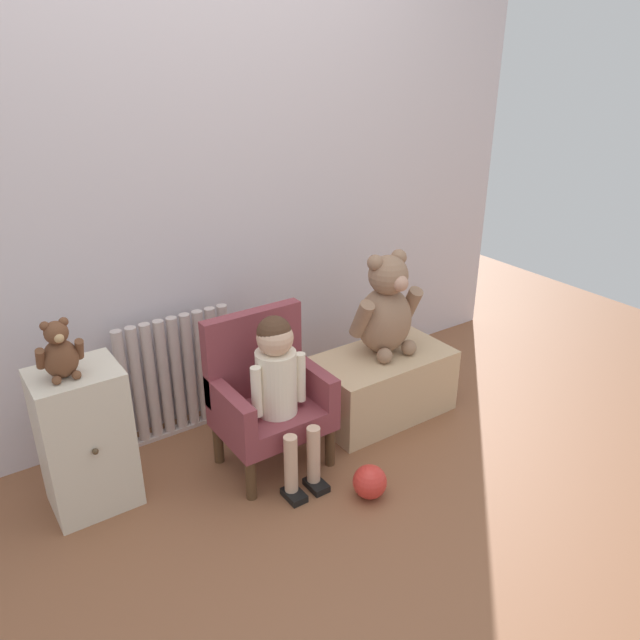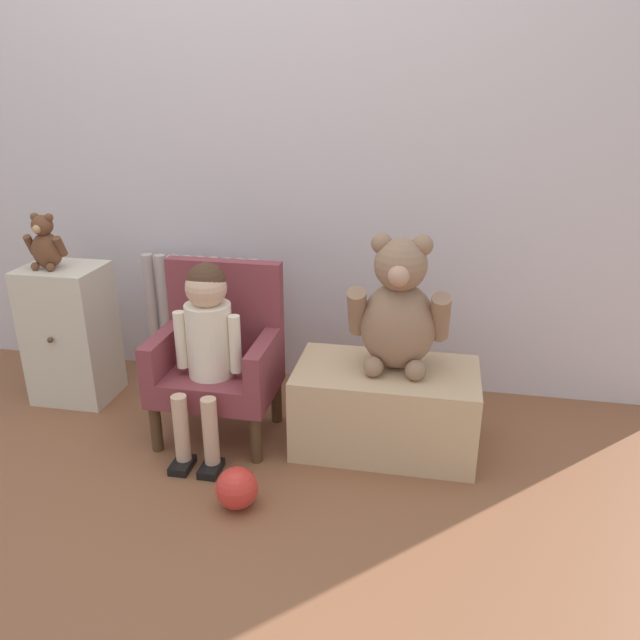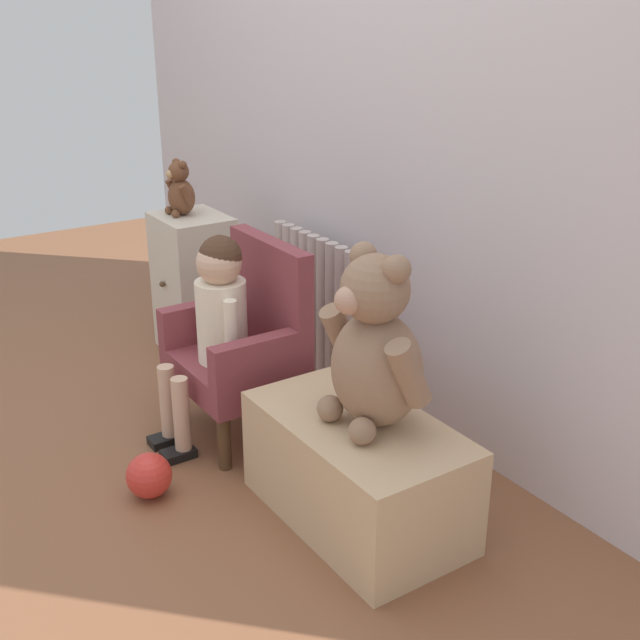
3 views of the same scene
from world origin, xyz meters
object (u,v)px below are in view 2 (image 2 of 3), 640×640
(large_teddy_bear, at_px, (399,311))
(small_teddy_bear, at_px, (46,244))
(radiator, at_px, (203,320))
(low_bench, at_px, (385,408))
(child_figure, at_px, (207,332))
(toy_ball, at_px, (237,488))
(small_dresser, at_px, (71,333))
(child_armchair, at_px, (219,355))

(large_teddy_bear, bearing_deg, small_teddy_bear, 176.33)
(radiator, distance_m, low_bench, 0.99)
(radiator, height_order, child_figure, child_figure)
(large_teddy_bear, bearing_deg, toy_ball, -133.78)
(radiator, xyz_separation_m, small_dresser, (-0.50, -0.28, 0.01))
(small_teddy_bear, bearing_deg, child_figure, -17.21)
(small_teddy_bear, bearing_deg, toy_ball, -31.09)
(child_figure, height_order, large_teddy_bear, large_teddy_bear)
(radiator, height_order, toy_ball, radiator)
(small_dresser, relative_size, large_teddy_bear, 1.18)
(low_bench, relative_size, small_teddy_bear, 2.98)
(child_figure, relative_size, toy_ball, 5.11)
(radiator, bearing_deg, low_bench, -25.71)
(radiator, xyz_separation_m, child_armchair, (0.23, -0.43, 0.04))
(child_armchair, bearing_deg, large_teddy_bear, 2.84)
(low_bench, relative_size, large_teddy_bear, 1.34)
(small_teddy_bear, bearing_deg, radiator, 29.73)
(large_teddy_bear, xyz_separation_m, toy_ball, (-0.47, -0.49, -0.48))
(radiator, height_order, small_dresser, small_dresser)
(toy_ball, bearing_deg, child_figure, 120.83)
(small_dresser, bearing_deg, small_teddy_bear, -148.32)
(radiator, xyz_separation_m, large_teddy_bear, (0.91, -0.40, 0.25))
(radiator, relative_size, child_armchair, 0.87)
(radiator, distance_m, child_armchair, 0.49)
(small_dresser, height_order, child_figure, child_figure)
(low_bench, height_order, toy_ball, low_bench)
(child_figure, xyz_separation_m, small_teddy_bear, (-0.76, 0.24, 0.23))
(small_dresser, bearing_deg, child_figure, -19.54)
(low_bench, height_order, small_teddy_bear, small_teddy_bear)
(large_teddy_bear, bearing_deg, child_figure, -168.08)
(low_bench, distance_m, large_teddy_bear, 0.39)
(child_armchair, height_order, small_teddy_bear, small_teddy_bear)
(child_figure, bearing_deg, small_dresser, 160.46)
(child_armchair, distance_m, low_bench, 0.67)
(small_dresser, bearing_deg, low_bench, -5.94)
(child_figure, bearing_deg, child_armchair, 90.00)
(child_figure, distance_m, low_bench, 0.73)
(child_armchair, bearing_deg, small_teddy_bear, 170.60)
(child_figure, bearing_deg, toy_ball, -59.17)
(small_dresser, xyz_separation_m, toy_ball, (0.94, -0.61, -0.23))
(child_figure, distance_m, small_teddy_bear, 0.83)
(child_armchair, distance_m, large_teddy_bear, 0.72)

